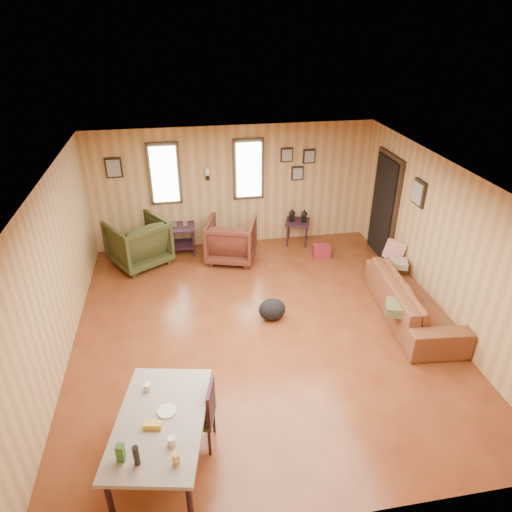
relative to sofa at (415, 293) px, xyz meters
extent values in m
cube|color=brown|center=(-2.39, 0.09, -0.44)|extent=(5.50, 6.00, 0.02)
cube|color=#997C5B|center=(-2.39, 0.09, 1.98)|extent=(5.50, 6.00, 0.02)
cube|color=tan|center=(-2.39, 3.10, 0.77)|extent=(5.50, 0.02, 2.40)
cube|color=tan|center=(-2.39, -2.92, 0.77)|extent=(5.50, 0.02, 2.40)
cube|color=tan|center=(-5.15, 0.09, 0.77)|extent=(0.02, 6.00, 2.40)
cube|color=tan|center=(0.37, 0.09, 0.77)|extent=(0.02, 6.00, 2.40)
cube|color=black|center=(-3.69, 3.06, 1.12)|extent=(0.60, 0.05, 1.20)
cube|color=#E0F2D1|center=(-3.69, 3.02, 1.12)|extent=(0.48, 0.04, 1.06)
cube|color=black|center=(-2.09, 3.06, 1.12)|extent=(0.60, 0.05, 1.20)
cube|color=#E0F2D1|center=(-2.09, 3.02, 1.12)|extent=(0.48, 0.04, 1.06)
cube|color=black|center=(-2.89, 3.04, 1.02)|extent=(0.07, 0.05, 0.12)
cylinder|color=silver|center=(-2.89, 2.98, 1.15)|extent=(0.07, 0.07, 0.14)
cube|color=black|center=(0.33, 2.04, 0.57)|extent=(0.06, 1.00, 2.05)
cube|color=black|center=(0.29, 2.04, 0.57)|extent=(0.04, 0.82, 1.90)
cube|color=black|center=(-1.34, 3.06, 1.37)|extent=(0.24, 0.04, 0.28)
cube|color=#9E998C|center=(-1.34, 3.03, 1.37)|extent=(0.19, 0.02, 0.22)
cube|color=black|center=(-0.89, 3.06, 1.32)|extent=(0.24, 0.04, 0.28)
cube|color=#9E998C|center=(-0.89, 3.03, 1.32)|extent=(0.19, 0.02, 0.22)
cube|color=black|center=(-1.11, 3.06, 0.99)|extent=(0.24, 0.04, 0.28)
cube|color=#9E998C|center=(-1.11, 3.03, 0.99)|extent=(0.19, 0.02, 0.22)
cube|color=black|center=(-4.59, 3.06, 1.29)|extent=(0.30, 0.04, 0.38)
cube|color=#9E998C|center=(-4.59, 3.03, 1.29)|extent=(0.24, 0.02, 0.31)
cube|color=black|center=(0.33, 0.94, 1.27)|extent=(0.04, 0.34, 0.42)
cube|color=#9E998C|center=(0.30, 0.94, 1.27)|extent=(0.02, 0.27, 0.34)
imported|color=brown|center=(0.00, 0.00, 0.00)|extent=(0.83, 2.24, 0.86)
imported|color=#502318|center=(-2.55, 2.35, 0.02)|extent=(1.08, 1.04, 0.90)
imported|color=#313317|center=(-4.28, 2.48, 0.06)|extent=(1.28, 1.26, 0.98)
cube|color=#2E1421|center=(-3.48, 2.79, 0.12)|extent=(0.56, 0.51, 0.04)
cube|color=#2E1421|center=(-3.48, 2.79, -0.25)|extent=(0.51, 0.46, 0.03)
cylinder|color=#2E1421|center=(-3.72, 2.60, -0.16)|extent=(0.04, 0.04, 0.54)
cylinder|color=#2E1421|center=(-3.26, 2.59, -0.16)|extent=(0.04, 0.04, 0.54)
cylinder|color=#2E1421|center=(-3.71, 3.00, -0.16)|extent=(0.04, 0.04, 0.54)
cylinder|color=#2E1421|center=(-3.25, 2.99, -0.16)|extent=(0.04, 0.04, 0.54)
cube|color=brown|center=(-3.60, 2.80, 0.20)|extent=(0.10, 0.02, 0.13)
cube|color=brown|center=(-3.38, 2.79, 0.20)|extent=(0.09, 0.02, 0.12)
cube|color=#2E1421|center=(-1.13, 2.81, 0.04)|extent=(0.59, 0.59, 0.04)
cylinder|color=#2E1421|center=(-1.37, 2.69, -0.19)|extent=(0.04, 0.04, 0.47)
cylinder|color=#2E1421|center=(-1.01, 2.58, -0.19)|extent=(0.04, 0.04, 0.47)
cylinder|color=#2E1421|center=(-1.25, 3.05, -0.19)|extent=(0.04, 0.04, 0.47)
cylinder|color=#2E1421|center=(-0.89, 2.93, -0.19)|extent=(0.04, 0.04, 0.47)
cube|color=black|center=(-1.24, 2.85, 0.14)|extent=(0.13, 0.13, 0.17)
cone|color=black|center=(-1.24, 2.85, 0.28)|extent=(0.18, 0.18, 0.09)
cube|color=black|center=(-1.01, 2.78, 0.14)|extent=(0.13, 0.13, 0.17)
cone|color=black|center=(-1.01, 2.78, 0.28)|extent=(0.18, 0.18, 0.09)
cube|color=maroon|center=(-0.80, 2.15, -0.31)|extent=(0.36, 0.28, 0.23)
ellipsoid|color=black|center=(-2.17, 0.30, -0.25)|extent=(0.46, 0.38, 0.36)
cube|color=#4D4E2C|center=(-0.42, -0.42, 0.06)|extent=(0.54, 0.49, 0.14)
cube|color=red|center=(0.17, 1.13, 0.16)|extent=(0.40, 0.24, 0.39)
cube|color=gray|center=(0.09, 0.87, 0.05)|extent=(0.46, 0.41, 0.11)
cube|color=gray|center=(-3.80, -2.09, 0.28)|extent=(1.12, 1.57, 0.05)
cylinder|color=#2E1421|center=(-4.28, -2.63, -0.09)|extent=(0.07, 0.07, 0.69)
cylinder|color=#2E1421|center=(-3.57, -2.77, -0.09)|extent=(0.07, 0.07, 0.69)
cylinder|color=#2E1421|center=(-4.04, -1.41, -0.09)|extent=(0.07, 0.07, 0.69)
cylinder|color=#2E1421|center=(-3.32, -1.55, -0.09)|extent=(0.07, 0.07, 0.69)
cylinder|color=beige|center=(-3.69, -2.41, 0.34)|extent=(0.09, 0.09, 0.09)
cylinder|color=beige|center=(-3.93, -1.68, 0.34)|extent=(0.09, 0.09, 0.09)
cube|color=#29561F|center=(-4.13, -2.49, 0.39)|extent=(0.08, 0.08, 0.18)
cylinder|color=black|center=(-3.99, -2.56, 0.41)|extent=(0.07, 0.07, 0.21)
cylinder|color=#B58447|center=(-3.65, -2.61, 0.36)|extent=(0.08, 0.08, 0.11)
cylinder|color=beige|center=(-3.74, -2.01, 0.31)|extent=(0.22, 0.22, 0.02)
cube|color=gold|center=(-3.87, -2.18, 0.33)|extent=(0.18, 0.11, 0.06)
cube|color=#313317|center=(-3.45, -1.81, -0.02)|extent=(0.46, 0.46, 0.05)
cube|color=#2E1421|center=(-3.29, -1.85, 0.20)|extent=(0.12, 0.36, 0.42)
cylinder|color=#2E1421|center=(-3.63, -1.92, -0.23)|extent=(0.04, 0.04, 0.40)
cylinder|color=#2E1421|center=(-3.33, -2.00, -0.23)|extent=(0.04, 0.04, 0.40)
cylinder|color=#2E1421|center=(-3.56, -1.63, -0.23)|extent=(0.04, 0.04, 0.40)
cylinder|color=#2E1421|center=(-3.26, -1.70, -0.23)|extent=(0.04, 0.04, 0.40)
camera|label=1|loc=(-3.42, -5.37, 3.86)|focal=32.00mm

